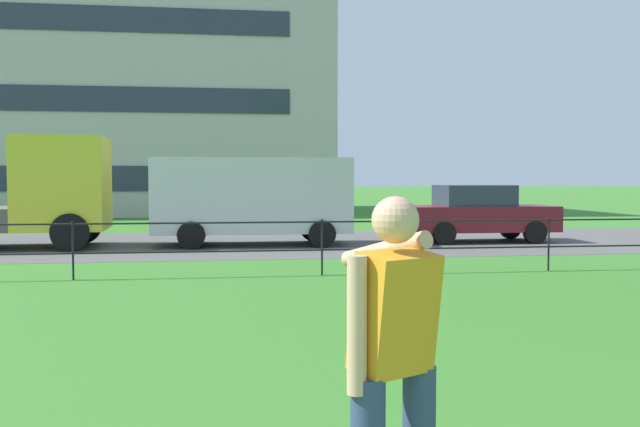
{
  "coord_description": "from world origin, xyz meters",
  "views": [
    {
      "loc": [
        0.33,
        0.7,
        1.72
      ],
      "look_at": [
        1.44,
        8.52,
        1.33
      ],
      "focal_mm": 39.98,
      "sensor_mm": 36.0,
      "label": 1
    }
  ],
  "objects_px": {
    "flatbed_truck_center": "(1,199)",
    "car_maroon_far_left": "(478,213)",
    "apartment_building_background": "(54,73)",
    "person_thrower": "(392,359)",
    "panel_van_left": "(252,196)"
  },
  "relations": [
    {
      "from": "car_maroon_far_left",
      "to": "person_thrower",
      "type": "bearing_deg",
      "value": -111.89
    },
    {
      "from": "car_maroon_far_left",
      "to": "apartment_building_background",
      "type": "height_order",
      "value": "apartment_building_background"
    },
    {
      "from": "person_thrower",
      "to": "panel_van_left",
      "type": "height_order",
      "value": "panel_van_left"
    },
    {
      "from": "flatbed_truck_center",
      "to": "apartment_building_background",
      "type": "relative_size",
      "value": 0.27
    },
    {
      "from": "flatbed_truck_center",
      "to": "car_maroon_far_left",
      "type": "bearing_deg",
      "value": 0.44
    },
    {
      "from": "apartment_building_background",
      "to": "flatbed_truck_center",
      "type": "bearing_deg",
      "value": -81.37
    },
    {
      "from": "person_thrower",
      "to": "car_maroon_far_left",
      "type": "height_order",
      "value": "person_thrower"
    },
    {
      "from": "panel_van_left",
      "to": "car_maroon_far_left",
      "type": "distance_m",
      "value": 6.11
    },
    {
      "from": "car_maroon_far_left",
      "to": "apartment_building_background",
      "type": "xyz_separation_m",
      "value": [
        -15.23,
        19.5,
        6.29
      ]
    },
    {
      "from": "person_thrower",
      "to": "flatbed_truck_center",
      "type": "relative_size",
      "value": 0.22
    },
    {
      "from": "panel_van_left",
      "to": "apartment_building_background",
      "type": "distance_m",
      "value": 22.38
    },
    {
      "from": "person_thrower",
      "to": "apartment_building_background",
      "type": "distance_m",
      "value": 36.49
    },
    {
      "from": "flatbed_truck_center",
      "to": "car_maroon_far_left",
      "type": "relative_size",
      "value": 1.84
    },
    {
      "from": "flatbed_truck_center",
      "to": "apartment_building_background",
      "type": "xyz_separation_m",
      "value": [
        -2.97,
        19.6,
        5.85
      ]
    },
    {
      "from": "flatbed_truck_center",
      "to": "panel_van_left",
      "type": "xyz_separation_m",
      "value": [
        6.16,
        0.01,
        0.05
      ]
    }
  ]
}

